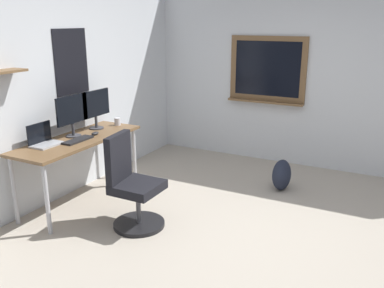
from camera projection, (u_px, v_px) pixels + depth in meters
The scene contains 12 objects.
ground_plane at pixel (257, 243), 3.88m from camera, with size 5.20×5.20×0.00m, color #ADA393.
wall_back at pixel (51, 87), 4.58m from camera, with size 5.00×0.30×2.60m.
wall_right at pixel (318, 75), 5.59m from camera, with size 0.22×5.00×2.60m.
desk at pixel (79, 145), 4.58m from camera, with size 1.57×0.57×0.76m.
office_chair at pixel (132, 188), 4.11m from camera, with size 0.52×0.52×0.95m.
laptop at pixel (44, 140), 4.30m from camera, with size 0.31×0.21×0.23m.
monitor_primary at pixel (72, 113), 4.55m from camera, with size 0.46×0.17×0.46m.
monitor_secondary at pixel (96, 107), 4.88m from camera, with size 0.46×0.17×0.46m.
keyboard at pixel (78, 140), 4.45m from camera, with size 0.37×0.13×0.02m, color black.
computer_mouse at pixel (95, 133), 4.69m from camera, with size 0.10×0.06×0.03m, color #262628.
coffee_mug at pixel (117, 122), 5.11m from camera, with size 0.08×0.08×0.09m, color silver.
backpack at pixel (282, 175), 5.06m from camera, with size 0.32×0.22×0.38m, color #1E2333.
Camera 1 is at (-3.34, -1.05, 2.01)m, focal length 38.70 mm.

